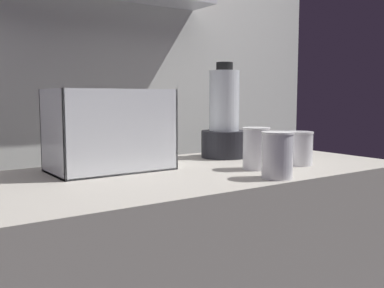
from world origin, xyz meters
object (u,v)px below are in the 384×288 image
(carrot_display_bin, at_px, (108,145))
(blender_pitcher, at_px, (224,122))
(juice_cup_beet_left, at_px, (256,151))
(juice_cup_orange_middle, at_px, (300,151))
(juice_cup_mango_far_left, at_px, (277,158))

(carrot_display_bin, bearing_deg, blender_pitcher, 3.85)
(juice_cup_beet_left, xyz_separation_m, juice_cup_orange_middle, (0.18, -0.02, -0.01))
(juice_cup_mango_far_left, distance_m, juice_cup_orange_middle, 0.27)
(juice_cup_orange_middle, bearing_deg, carrot_display_bin, 155.46)
(juice_cup_beet_left, bearing_deg, carrot_display_bin, 148.37)
(juice_cup_beet_left, relative_size, juice_cup_orange_middle, 1.18)
(carrot_display_bin, xyz_separation_m, juice_cup_orange_middle, (0.57, -0.26, -0.03))
(juice_cup_mango_far_left, height_order, juice_cup_beet_left, juice_cup_beet_left)
(carrot_display_bin, xyz_separation_m, juice_cup_beet_left, (0.39, -0.24, -0.02))
(carrot_display_bin, distance_m, juice_cup_mango_far_left, 0.51)
(blender_pitcher, bearing_deg, carrot_display_bin, -176.15)
(carrot_display_bin, distance_m, juice_cup_beet_left, 0.46)
(juice_cup_beet_left, distance_m, juice_cup_orange_middle, 0.18)
(carrot_display_bin, xyz_separation_m, blender_pitcher, (0.48, 0.03, 0.05))
(carrot_display_bin, relative_size, juice_cup_mango_far_left, 2.75)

